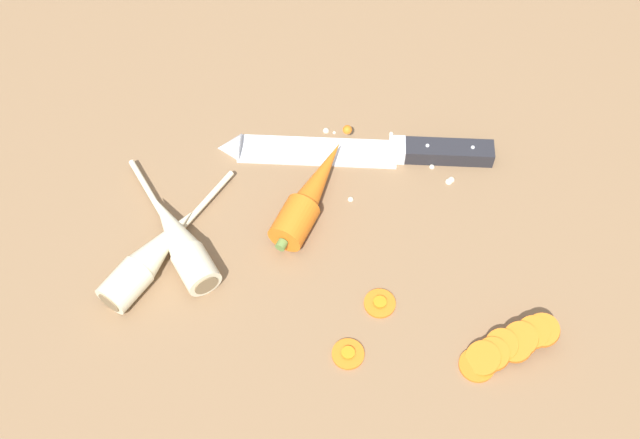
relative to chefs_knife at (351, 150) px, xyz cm
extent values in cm
cube|color=brown|center=(-2.42, -9.30, -2.65)|extent=(120.00, 90.00, 4.00)
cube|color=silver|center=(-4.20, -0.33, -0.40)|extent=(20.28, 5.96, 0.50)
cone|color=silver|center=(-15.37, -1.21, -0.40)|extent=(3.30, 4.18, 3.96)
cube|color=silver|center=(5.77, 0.46, 0.45)|extent=(2.23, 3.09, 2.20)
cube|color=#232328|center=(12.25, 0.97, 0.45)|extent=(11.19, 3.66, 2.20)
sphere|color=silver|center=(9.46, 0.75, 1.55)|extent=(0.50, 0.50, 0.50)
sphere|color=silver|center=(15.04, 1.19, 1.55)|extent=(0.50, 0.50, 0.50)
cylinder|color=orange|center=(-5.30, -12.49, 1.45)|extent=(5.63, 6.41, 4.20)
cone|color=orange|center=(-3.34, -6.33, 1.45)|extent=(7.71, 13.54, 3.99)
sphere|color=orange|center=(-0.68, 2.06, 1.45)|extent=(1.20, 1.20, 1.20)
cylinder|color=#5B7F3D|center=(-6.29, -15.63, 1.45)|extent=(1.45, 1.32, 1.20)
cylinder|color=beige|center=(-22.69, -22.95, 1.35)|extent=(5.86, 6.36, 4.00)
cone|color=beige|center=(-19.53, -16.60, 1.35)|extent=(7.45, 9.82, 3.80)
cylinder|color=beige|center=(-16.28, -10.09, 0.45)|extent=(5.01, 9.11, 0.70)
cylinder|color=#7A6647|center=(-23.83, -25.24, 1.35)|extent=(2.64, 1.52, 2.80)
cylinder|color=beige|center=(-15.31, -19.87, 1.35)|extent=(6.16, 6.30, 4.00)
cone|color=beige|center=(-19.51, -14.56, 1.35)|extent=(8.36, 9.15, 3.80)
cylinder|color=beige|center=(-23.83, -9.13, 0.45)|extent=(6.38, 7.78, 0.70)
cylinder|color=#7A6647|center=(-13.79, -21.78, 1.35)|extent=(2.38, 1.98, 2.80)
cylinder|color=orange|center=(16.43, -26.58, -0.30)|extent=(3.89, 3.89, 0.70)
cylinder|color=orange|center=(17.04, -25.89, -0.06)|extent=(4.03, 3.85, 2.54)
cylinder|color=orange|center=(17.99, -25.38, 0.19)|extent=(3.86, 3.71, 2.24)
cylinder|color=orange|center=(18.91, -24.33, 0.43)|extent=(3.80, 3.62, 2.40)
cylinder|color=orange|center=(20.25, -24.34, 0.68)|extent=(3.86, 3.73, 2.16)
cylinder|color=orange|center=(20.80, -23.57, 0.92)|extent=(3.98, 3.82, 2.31)
cylinder|color=orange|center=(22.13, -22.73, 1.17)|extent=(3.79, 3.63, 2.30)
cylinder|color=orange|center=(23.00, -22.50, 1.41)|extent=(3.89, 3.73, 2.32)
cylinder|color=orange|center=(2.67, -27.09, -0.30)|extent=(3.54, 3.54, 0.70)
cylinder|color=orange|center=(2.67, -27.09, -0.03)|extent=(1.49, 1.49, 0.16)
cylinder|color=orange|center=(5.52, -20.63, -0.30)|extent=(3.56, 3.56, 0.70)
cylinder|color=orange|center=(5.52, -20.63, -0.03)|extent=(1.50, 1.50, 0.16)
sphere|color=beige|center=(-3.52, 3.22, -0.25)|extent=(0.81, 0.81, 0.81)
sphere|color=beige|center=(10.35, -0.82, -0.31)|extent=(0.68, 0.68, 0.68)
sphere|color=beige|center=(12.83, -2.50, -0.24)|extent=(0.83, 0.83, 0.83)
sphere|color=beige|center=(10.03, 3.44, -0.33)|extent=(0.64, 0.64, 0.64)
sphere|color=beige|center=(0.78, -7.00, -0.31)|extent=(0.69, 0.69, 0.69)
sphere|color=beige|center=(-2.94, 0.89, -0.23)|extent=(0.84, 0.84, 0.84)
sphere|color=beige|center=(-5.01, -1.60, -0.35)|extent=(0.61, 0.61, 0.61)
sphere|color=beige|center=(12.53, -2.84, -0.22)|extent=(0.86, 0.86, 0.86)
sphere|color=beige|center=(-2.25, 3.06, -0.44)|extent=(0.42, 0.42, 0.42)
sphere|color=beige|center=(4.89, 3.81, -0.37)|extent=(0.56, 0.56, 0.56)
camera|label=1|loc=(3.83, -59.53, 77.13)|focal=43.31mm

